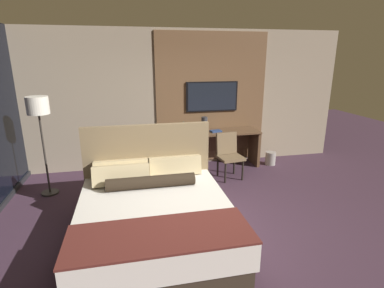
# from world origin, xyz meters

# --- Properties ---
(ground_plane) EXTENTS (16.00, 16.00, 0.00)m
(ground_plane) POSITION_xyz_m (0.00, 0.00, 0.00)
(ground_plane) COLOR #3D2838
(wall_back_tv_panel) EXTENTS (7.20, 0.09, 2.80)m
(wall_back_tv_panel) POSITION_xyz_m (0.10, 2.59, 1.40)
(wall_back_tv_panel) COLOR gray
(wall_back_tv_panel) RESTS_ON ground_plane
(bed) EXTENTS (1.89, 2.12, 1.30)m
(bed) POSITION_xyz_m (-0.74, -0.11, 0.33)
(bed) COLOR #33281E
(bed) RESTS_ON ground_plane
(desk) EXTENTS (1.85, 0.57, 0.77)m
(desk) POSITION_xyz_m (0.75, 2.28, 0.52)
(desk) COLOR brown
(desk) RESTS_ON ground_plane
(tv) EXTENTS (1.10, 0.04, 0.62)m
(tv) POSITION_xyz_m (0.75, 2.52, 1.45)
(tv) COLOR black
(desk_chair) EXTENTS (0.50, 0.50, 0.87)m
(desk_chair) POSITION_xyz_m (0.85, 1.65, 0.51)
(desk_chair) COLOR brown
(desk_chair) RESTS_ON ground_plane
(floor_lamp) EXTENTS (0.34, 0.34, 1.66)m
(floor_lamp) POSITION_xyz_m (-2.38, 1.56, 1.39)
(floor_lamp) COLOR #282623
(floor_lamp) RESTS_ON ground_plane
(vase_tall) EXTENTS (0.12, 0.12, 0.22)m
(vase_tall) POSITION_xyz_m (0.11, 2.38, 0.88)
(vase_tall) COLOR #4C706B
(vase_tall) RESTS_ON desk
(vase_short) EXTENTS (0.13, 0.13, 0.30)m
(vase_short) POSITION_xyz_m (0.54, 2.32, 0.92)
(vase_short) COLOR #333338
(vase_short) RESTS_ON desk
(book) EXTENTS (0.24, 0.18, 0.03)m
(book) POSITION_xyz_m (0.76, 2.21, 0.78)
(book) COLOR navy
(book) RESTS_ON desk
(waste_bin) EXTENTS (0.22, 0.22, 0.28)m
(waste_bin) POSITION_xyz_m (1.97, 2.10, 0.14)
(waste_bin) COLOR gray
(waste_bin) RESTS_ON ground_plane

